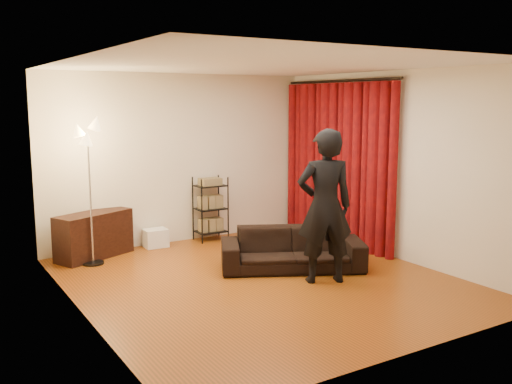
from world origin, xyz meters
TOP-DOWN VIEW (x-y plane):
  - floor at (0.00, 0.00)m, footprint 5.00×5.00m
  - ceiling at (0.00, 0.00)m, footprint 5.00×5.00m
  - wall_back at (0.00, 2.50)m, footprint 5.00×0.00m
  - wall_front at (0.00, -2.50)m, footprint 5.00×0.00m
  - wall_left at (-2.25, 0.00)m, footprint 0.00×5.00m
  - wall_right at (2.25, 0.00)m, footprint 0.00×5.00m
  - curtain_rod at (2.15, 1.12)m, footprint 0.04×2.65m
  - curtain at (2.13, 1.12)m, footprint 0.22×2.65m
  - sofa at (0.63, 0.22)m, footprint 2.05×1.53m
  - person at (0.66, -0.43)m, footprint 0.83×0.70m
  - media_cabinet at (-1.50, 2.23)m, footprint 1.22×0.85m
  - storage_boxes at (-0.51, 2.31)m, footprint 0.36×0.30m
  - wire_shelf at (0.43, 2.28)m, footprint 0.49×0.35m
  - floor_lamp at (-1.62, 1.88)m, footprint 0.42×0.42m

SIDE VIEW (x-z plane):
  - floor at x=0.00m, z-range 0.00..0.00m
  - storage_boxes at x=-0.51m, z-range 0.00..0.29m
  - sofa at x=0.63m, z-range 0.00..0.56m
  - media_cabinet at x=-1.50m, z-range 0.00..0.67m
  - wire_shelf at x=0.43m, z-range 0.00..1.05m
  - person at x=0.66m, z-range 0.00..1.94m
  - floor_lamp at x=-1.62m, z-range 0.00..1.98m
  - curtain at x=2.13m, z-range 0.00..2.55m
  - wall_back at x=0.00m, z-range -1.15..3.85m
  - wall_front at x=0.00m, z-range -1.15..3.85m
  - wall_left at x=-2.25m, z-range -1.15..3.85m
  - wall_right at x=2.25m, z-range -1.15..3.85m
  - curtain_rod at x=2.15m, z-range 2.56..2.60m
  - ceiling at x=0.00m, z-range 2.70..2.70m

